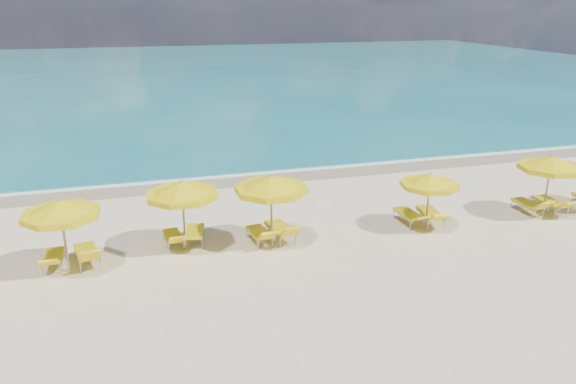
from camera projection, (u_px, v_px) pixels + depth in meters
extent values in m
plane|color=beige|center=(300.00, 238.00, 19.50)|extent=(120.00, 120.00, 0.00)
cube|color=#147075|center=(172.00, 74.00, 63.07)|extent=(120.00, 80.00, 0.30)
cube|color=tan|center=(252.00, 177.00, 26.22)|extent=(120.00, 2.60, 0.01)
cube|color=white|center=(249.00, 172.00, 26.94)|extent=(120.00, 1.20, 0.03)
cube|color=white|center=(118.00, 139.00, 33.33)|extent=(14.00, 0.36, 0.05)
cube|color=white|center=(305.00, 107.00, 43.42)|extent=(18.00, 0.30, 0.05)
cylinder|color=tan|center=(64.00, 237.00, 16.74)|extent=(0.07, 0.07, 2.26)
cone|color=yellow|center=(60.00, 207.00, 16.44)|extent=(2.95, 2.95, 0.45)
cylinder|color=yellow|center=(61.00, 214.00, 16.51)|extent=(2.97, 2.97, 0.18)
sphere|color=tan|center=(59.00, 200.00, 16.36)|extent=(0.10, 0.10, 0.10)
cylinder|color=tan|center=(184.00, 217.00, 18.26)|extent=(0.07, 0.07, 2.32)
cone|color=yellow|center=(182.00, 188.00, 17.94)|extent=(3.04, 3.04, 0.46)
cylinder|color=yellow|center=(182.00, 195.00, 18.01)|extent=(3.07, 3.07, 0.19)
sphere|color=tan|center=(181.00, 181.00, 17.86)|extent=(0.10, 0.10, 0.10)
cylinder|color=tan|center=(271.00, 211.00, 18.62)|extent=(0.07, 0.07, 2.38)
cone|color=yellow|center=(271.00, 183.00, 18.29)|extent=(3.17, 3.17, 0.48)
cylinder|color=yellow|center=(271.00, 189.00, 18.37)|extent=(3.20, 3.20, 0.19)
sphere|color=tan|center=(271.00, 176.00, 18.22)|extent=(0.11, 0.11, 0.11)
cylinder|color=tan|center=(428.00, 202.00, 19.99)|extent=(0.06, 0.06, 2.02)
cone|color=yellow|center=(430.00, 180.00, 19.71)|extent=(2.47, 2.47, 0.40)
cylinder|color=yellow|center=(429.00, 185.00, 19.77)|extent=(2.49, 2.49, 0.16)
sphere|color=tan|center=(430.00, 174.00, 19.64)|extent=(0.09, 0.09, 0.09)
cylinder|color=tan|center=(547.00, 187.00, 21.20)|extent=(0.07, 0.07, 2.31)
cone|color=yellow|center=(551.00, 162.00, 20.89)|extent=(2.78, 2.78, 0.46)
cylinder|color=yellow|center=(550.00, 168.00, 20.96)|extent=(2.80, 2.80, 0.18)
sphere|color=tan|center=(552.00, 156.00, 20.81)|extent=(0.10, 0.10, 0.10)
cube|color=yellow|center=(53.00, 256.00, 17.34)|extent=(0.56, 1.22, 0.07)
cube|color=yellow|center=(49.00, 262.00, 16.52)|extent=(0.55, 0.52, 0.38)
cube|color=yellow|center=(86.00, 251.00, 17.53)|extent=(0.85, 1.45, 0.08)
cube|color=yellow|center=(90.00, 256.00, 16.69)|extent=(0.69, 0.61, 0.52)
cube|color=yellow|center=(173.00, 235.00, 18.84)|extent=(0.63, 1.24, 0.07)
cube|color=yellow|center=(177.00, 240.00, 18.06)|extent=(0.57, 0.53, 0.40)
cube|color=yellow|center=(195.00, 231.00, 19.11)|extent=(0.82, 1.39, 0.08)
cube|color=yellow|center=(193.00, 239.00, 18.19)|extent=(0.68, 0.70, 0.32)
cube|color=yellow|center=(259.00, 232.00, 19.07)|extent=(0.70, 1.32, 0.08)
cube|color=yellow|center=(268.00, 236.00, 18.26)|extent=(0.61, 0.55, 0.45)
cube|color=yellow|center=(280.00, 228.00, 19.32)|extent=(0.81, 1.47, 0.09)
cube|color=yellow|center=(291.00, 231.00, 18.43)|extent=(0.69, 0.62, 0.51)
cube|color=yellow|center=(408.00, 213.00, 20.69)|extent=(0.64, 1.34, 0.08)
cube|color=yellow|center=(422.00, 218.00, 19.81)|extent=(0.61, 0.60, 0.37)
cube|color=yellow|center=(430.00, 213.00, 20.68)|extent=(0.89, 1.52, 0.09)
cube|color=yellow|center=(440.00, 218.00, 19.69)|extent=(0.74, 0.71, 0.45)
cube|color=yellow|center=(527.00, 203.00, 21.75)|extent=(0.60, 1.29, 0.08)
cube|color=yellow|center=(544.00, 206.00, 20.91)|extent=(0.58, 0.51, 0.46)
cube|color=yellow|center=(550.00, 201.00, 21.87)|extent=(0.63, 1.39, 0.08)
cube|color=yellow|center=(568.00, 205.00, 20.94)|extent=(0.62, 0.58, 0.45)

